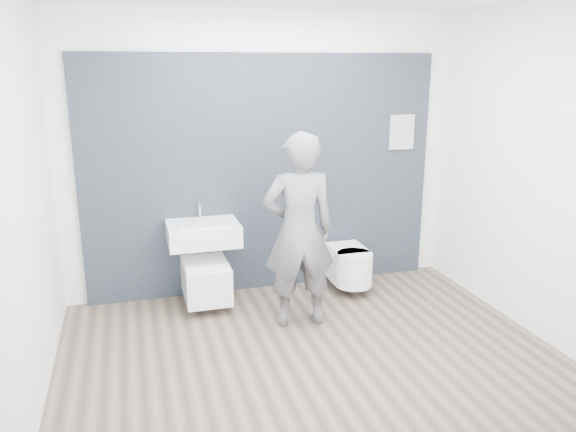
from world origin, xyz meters
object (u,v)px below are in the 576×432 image
object	(u,v)px
visitor	(299,231)
washbasin	(203,233)
toilet_rounded	(349,265)
toilet_square	(206,277)

from	to	relation	value
visitor	washbasin	bearing A→B (deg)	-36.83
toilet_rounded	toilet_square	bearing A→B (deg)	179.19
toilet_rounded	visitor	world-z (taller)	visitor
toilet_square	visitor	size ratio (longest dim) A/B	0.42
washbasin	visitor	xyz separation A→B (m)	(0.76, -0.66, 0.15)
washbasin	toilet_rounded	size ratio (longest dim) A/B	1.05
washbasin	visitor	size ratio (longest dim) A/B	0.39
toilet_square	toilet_rounded	size ratio (longest dim) A/B	1.15
washbasin	toilet_rounded	world-z (taller)	washbasin
washbasin	toilet_square	bearing A→B (deg)	-90.00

